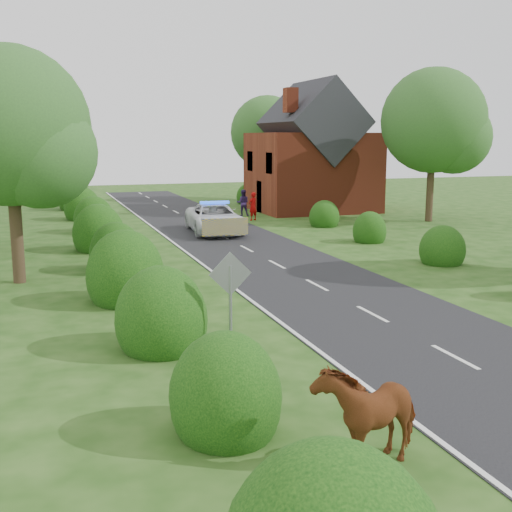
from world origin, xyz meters
name	(u,v)px	position (x,y,z in m)	size (l,w,h in m)	color
ground	(455,358)	(0.00, 0.00, 0.00)	(120.00, 120.00, 0.00)	#1C420F
road	(254,252)	(0.00, 15.00, 0.01)	(6.00, 70.00, 0.02)	black
road_markings	(233,263)	(-1.60, 12.93, 0.03)	(4.96, 70.00, 0.01)	white
hedgerow_left	(117,258)	(-6.51, 11.69, 0.75)	(2.75, 50.41, 3.00)	black
hedgerow_right	(426,246)	(6.60, 11.21, 0.55)	(2.10, 45.78, 2.10)	black
tree_left_a	(17,133)	(-9.75, 11.86, 5.34)	(5.74, 5.60, 8.38)	#332316
tree_left_d	(18,131)	(-10.23, 39.85, 5.64)	(6.15, 6.00, 8.89)	#332316
tree_right_b	(439,125)	(14.29, 21.84, 5.94)	(6.56, 6.40, 9.40)	#332316
tree_right_c	(271,135)	(9.27, 37.85, 5.34)	(6.15, 6.00, 8.58)	#332316
road_sign	(230,288)	(-5.00, 2.00, 1.65)	(1.06, 0.08, 2.53)	gray
house	(312,157)	(9.49, 30.00, 3.79)	(8.00, 7.40, 9.17)	maroon
cow	(367,418)	(-4.38, -3.66, 0.71)	(1.06, 2.00, 1.42)	#613114
police_van	(215,218)	(-0.02, 21.59, 0.80)	(3.13, 6.00, 1.75)	silver
pedestrian_red	(253,206)	(3.70, 26.01, 0.89)	(0.65, 0.43, 1.78)	#9B0707
pedestrian_purple	(243,203)	(3.82, 28.45, 0.88)	(0.86, 0.67, 1.76)	#372156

